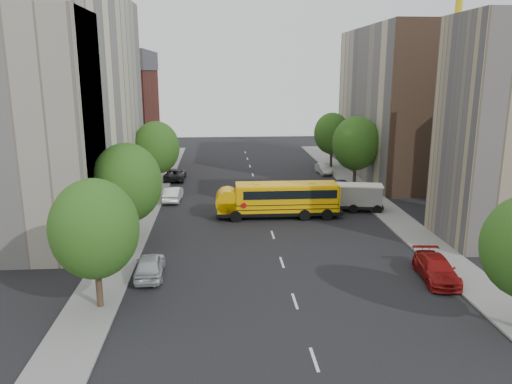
{
  "coord_description": "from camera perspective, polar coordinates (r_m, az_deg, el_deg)",
  "views": [
    {
      "loc": [
        -4.19,
        -40.22,
        12.95
      ],
      "look_at": [
        -1.07,
        2.0,
        2.63
      ],
      "focal_mm": 35.0,
      "sensor_mm": 36.0,
      "label": 1
    }
  ],
  "objects": [
    {
      "name": "lane_markings",
      "position": [
        52.03,
        0.52,
        -0.7
      ],
      "size": [
        0.15,
        64.0,
        0.01
      ],
      "primitive_type": "cube",
      "color": "silver",
      "rests_on": "ground"
    },
    {
      "name": "sidewalk_right",
      "position": [
        49.57,
        14.38,
        -1.81
      ],
      "size": [
        3.0,
        80.0,
        0.12
      ],
      "primitive_type": "cube",
      "color": "slate",
      "rests_on": "ground"
    },
    {
      "name": "building_right_sidewall",
      "position": [
        54.14,
        20.22,
        8.69
      ],
      "size": [
        10.1,
        0.3,
        18.0
      ],
      "primitive_type": "cube",
      "color": "brown",
      "rests_on": "ground"
    },
    {
      "name": "safari_truck",
      "position": [
        48.05,
        10.87,
        -0.53
      ],
      "size": [
        6.22,
        3.22,
        2.54
      ],
      "rotation": [
        0.0,
        0.0,
        -0.19
      ],
      "color": "black",
      "rests_on": "ground"
    },
    {
      "name": "building_left_near",
      "position": [
        38.56,
        -25.32,
        5.77
      ],
      "size": [
        10.0,
        7.0,
        17.0
      ],
      "primitive_type": "cube",
      "color": "#C1B196",
      "rests_on": "ground"
    },
    {
      "name": "building_left_cream",
      "position": [
        48.33,
        -21.12,
        9.3
      ],
      "size": [
        10.0,
        26.0,
        20.0
      ],
      "primitive_type": "cube",
      "color": "beige",
      "rests_on": "ground"
    },
    {
      "name": "building_left_redbrick",
      "position": [
        69.91,
        -15.76,
        7.9
      ],
      "size": [
        10.0,
        15.0,
        13.0
      ],
      "primitive_type": "cube",
      "color": "maroon",
      "rests_on": "ground"
    },
    {
      "name": "parked_car_4",
      "position": [
        54.86,
        9.87,
        0.6
      ],
      "size": [
        1.91,
        4.24,
        1.41
      ],
      "primitive_type": "imported",
      "rotation": [
        0.0,
        0.0,
        0.06
      ],
      "color": "#313556",
      "rests_on": "ground"
    },
    {
      "name": "street_tree_1",
      "position": [
        37.72,
        -14.54,
        1.01
      ],
      "size": [
        5.12,
        5.12,
        7.9
      ],
      "color": "#38281C",
      "rests_on": "ground"
    },
    {
      "name": "street_tree_5",
      "position": [
        68.44,
        8.68,
        6.63
      ],
      "size": [
        4.86,
        4.86,
        7.51
      ],
      "color": "#38281C",
      "rests_on": "ground"
    },
    {
      "name": "parked_car_0",
      "position": [
        33.12,
        -12.05,
        -8.22
      ],
      "size": [
        1.93,
        4.48,
        1.51
      ],
      "primitive_type": "imported",
      "rotation": [
        0.0,
        0.0,
        3.18
      ],
      "color": "#B5B7BD",
      "rests_on": "ground"
    },
    {
      "name": "school_bus",
      "position": [
        44.92,
        2.47,
        -0.7
      ],
      "size": [
        11.37,
        2.85,
        3.2
      ],
      "rotation": [
        0.0,
        0.0,
        -0.0
      ],
      "color": "black",
      "rests_on": "ground"
    },
    {
      "name": "parked_car_3",
      "position": [
        33.98,
        19.89,
        -8.24
      ],
      "size": [
        2.52,
        5.18,
        1.45
      ],
      "primitive_type": "imported",
      "rotation": [
        0.0,
        0.0,
        -0.1
      ],
      "color": "maroon",
      "rests_on": "ground"
    },
    {
      "name": "building_right_far",
      "position": [
        64.3,
        16.2,
        9.65
      ],
      "size": [
        10.0,
        22.0,
        18.0
      ],
      "primitive_type": "cube",
      "color": "#C1B196",
      "rests_on": "ground"
    },
    {
      "name": "ground",
      "position": [
        42.46,
        1.64,
        -4.06
      ],
      "size": [
        120.0,
        120.0,
        0.0
      ],
      "primitive_type": "plane",
      "color": "black",
      "rests_on": "ground"
    },
    {
      "name": "street_tree_0",
      "position": [
        28.34,
        -17.98,
        -4.04
      ],
      "size": [
        4.8,
        4.8,
        7.41
      ],
      "color": "#38281C",
      "rests_on": "ground"
    },
    {
      "name": "sidewalk_left",
      "position": [
        47.59,
        -12.92,
        -2.37
      ],
      "size": [
        3.0,
        80.0,
        0.12
      ],
      "primitive_type": "cube",
      "color": "slate",
      "rests_on": "ground"
    },
    {
      "name": "street_tree_2",
      "position": [
        55.25,
        -11.31,
        4.98
      ],
      "size": [
        4.99,
        4.99,
        7.71
      ],
      "color": "#38281C",
      "rests_on": "ground"
    },
    {
      "name": "parked_car_2",
      "position": [
        61.39,
        -9.21,
        2.03
      ],
      "size": [
        2.49,
        5.19,
        1.43
      ],
      "primitive_type": "imported",
      "rotation": [
        0.0,
        0.0,
        3.12
      ],
      "color": "black",
      "rests_on": "ground"
    },
    {
      "name": "parked_car_1",
      "position": [
        51.49,
        -9.46,
        -0.21
      ],
      "size": [
        1.79,
        4.53,
        1.47
      ],
      "primitive_type": "imported",
      "rotation": [
        0.0,
        0.0,
        3.09
      ],
      "color": "white",
      "rests_on": "ground"
    },
    {
      "name": "parked_car_5",
      "position": [
        64.89,
        7.73,
        2.65
      ],
      "size": [
        1.7,
        4.05,
        1.3
      ],
      "primitive_type": "imported",
      "rotation": [
        0.0,
        0.0,
        0.08
      ],
      "color": "#AAAAA5",
      "rests_on": "ground"
    },
    {
      "name": "street_tree_4",
      "position": [
        56.86,
        11.36,
        5.48
      ],
      "size": [
        5.25,
        5.25,
        8.1
      ],
      "color": "#38281C",
      "rests_on": "ground"
    }
  ]
}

